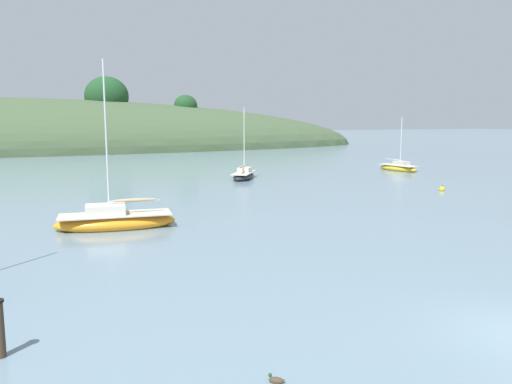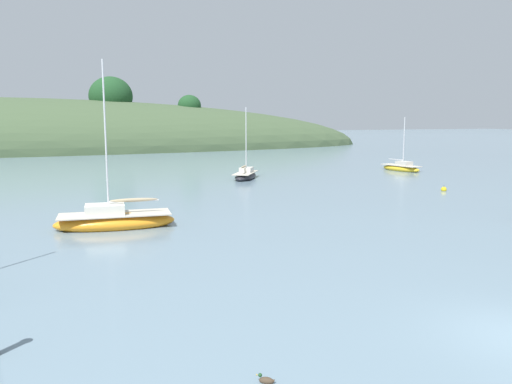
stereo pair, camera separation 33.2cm
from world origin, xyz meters
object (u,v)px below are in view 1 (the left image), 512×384
(sailboat_teal_outer, at_px, (115,221))
(duck_lone_left, at_px, (276,380))
(mooring_buoy_outer, at_px, (442,189))
(sailboat_cream_ketch, at_px, (399,168))
(sailboat_blue_center, at_px, (244,175))

(sailboat_teal_outer, distance_m, duck_lone_left, 17.81)
(sailboat_teal_outer, xyz_separation_m, mooring_buoy_outer, (26.00, 4.71, -0.27))
(sailboat_cream_ketch, relative_size, duck_lone_left, 15.65)
(sailboat_cream_ketch, relative_size, sailboat_blue_center, 0.87)
(mooring_buoy_outer, bearing_deg, duck_lone_left, -137.50)
(mooring_buoy_outer, bearing_deg, sailboat_teal_outer, -169.74)
(sailboat_blue_center, bearing_deg, sailboat_teal_outer, -127.66)
(sailboat_cream_ketch, bearing_deg, sailboat_blue_center, -177.32)
(sailboat_blue_center, height_order, mooring_buoy_outer, sailboat_blue_center)
(sailboat_blue_center, xyz_separation_m, duck_lone_left, (-12.48, -35.86, -0.28))
(sailboat_teal_outer, bearing_deg, sailboat_blue_center, 52.34)
(sailboat_teal_outer, relative_size, duck_lone_left, 23.26)
(duck_lone_left, bearing_deg, sailboat_cream_ketch, 49.75)
(mooring_buoy_outer, bearing_deg, sailboat_blue_center, 131.88)
(sailboat_cream_ketch, distance_m, mooring_buoy_outer, 15.73)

